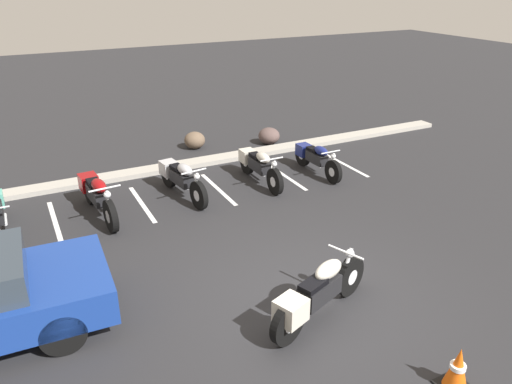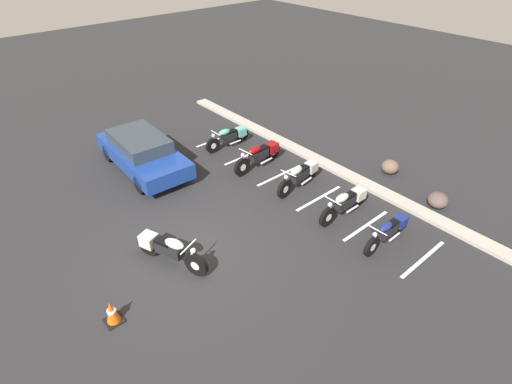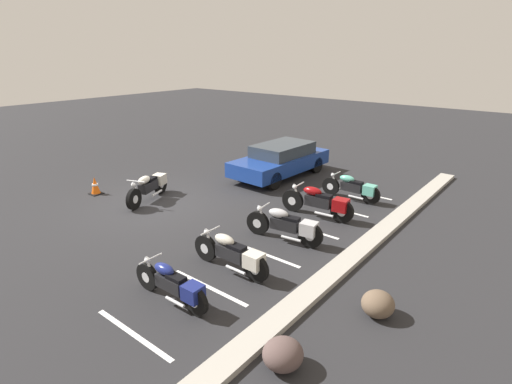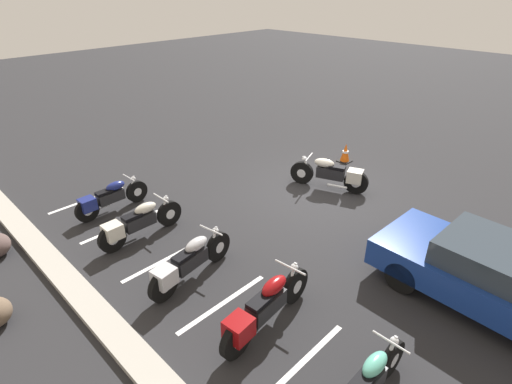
{
  "view_description": "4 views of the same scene",
  "coord_description": "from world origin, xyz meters",
  "px_view_note": "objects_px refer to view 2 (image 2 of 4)",
  "views": [
    {
      "loc": [
        -3.73,
        -5.57,
        4.86
      ],
      "look_at": [
        0.33,
        2.41,
        0.88
      ],
      "focal_mm": 35.0,
      "sensor_mm": 36.0,
      "label": 1
    },
    {
      "loc": [
        7.25,
        -3.8,
        7.59
      ],
      "look_at": [
        -0.17,
        2.59,
        0.88
      ],
      "focal_mm": 28.0,
      "sensor_mm": 36.0,
      "label": 2
    },
    {
      "loc": [
        7.39,
        10.04,
        4.7
      ],
      "look_at": [
        -1.29,
        3.09,
        0.75
      ],
      "focal_mm": 28.0,
      "sensor_mm": 36.0,
      "label": 3
    },
    {
      "loc": [
        -5.76,
        8.31,
        5.35
      ],
      "look_at": [
        0.49,
        1.97,
        0.59
      ],
      "focal_mm": 28.0,
      "sensor_mm": 36.0,
      "label": 4
    }
  ],
  "objects_px": {
    "car_blue": "(142,152)",
    "landscape_rock_0": "(390,167)",
    "parked_bike_3": "(346,202)",
    "parked_bike_4": "(389,230)",
    "landscape_rock_1": "(438,200)",
    "parked_bike_2": "(301,175)",
    "parked_bike_1": "(260,154)",
    "parked_bike_0": "(230,136)",
    "traffic_cone": "(112,313)",
    "motorcycle_cream_featured": "(167,249)"
  },
  "relations": [
    {
      "from": "parked_bike_1",
      "to": "parked_bike_4",
      "type": "distance_m",
      "value": 5.54
    },
    {
      "from": "parked_bike_2",
      "to": "traffic_cone",
      "type": "distance_m",
      "value": 7.33
    },
    {
      "from": "parked_bike_4",
      "to": "landscape_rock_1",
      "type": "xyz_separation_m",
      "value": [
        0.06,
        2.64,
        -0.16
      ]
    },
    {
      "from": "parked_bike_1",
      "to": "parked_bike_4",
      "type": "relative_size",
      "value": 1.15
    },
    {
      "from": "parked_bike_4",
      "to": "landscape_rock_0",
      "type": "relative_size",
      "value": 3.25
    },
    {
      "from": "landscape_rock_0",
      "to": "car_blue",
      "type": "bearing_deg",
      "value": -132.89
    },
    {
      "from": "parked_bike_2",
      "to": "car_blue",
      "type": "height_order",
      "value": "car_blue"
    },
    {
      "from": "landscape_rock_0",
      "to": "parked_bike_4",
      "type": "bearing_deg",
      "value": -57.11
    },
    {
      "from": "parked_bike_3",
      "to": "parked_bike_4",
      "type": "distance_m",
      "value": 1.61
    },
    {
      "from": "parked_bike_2",
      "to": "car_blue",
      "type": "bearing_deg",
      "value": -60.9
    },
    {
      "from": "parked_bike_0",
      "to": "parked_bike_2",
      "type": "xyz_separation_m",
      "value": [
        3.89,
        0.03,
        0.02
      ]
    },
    {
      "from": "parked_bike_0",
      "to": "parked_bike_2",
      "type": "height_order",
      "value": "parked_bike_2"
    },
    {
      "from": "motorcycle_cream_featured",
      "to": "car_blue",
      "type": "xyz_separation_m",
      "value": [
        -4.87,
        1.85,
        0.21
      ]
    },
    {
      "from": "motorcycle_cream_featured",
      "to": "traffic_cone",
      "type": "relative_size",
      "value": 3.48
    },
    {
      "from": "car_blue",
      "to": "landscape_rock_0",
      "type": "height_order",
      "value": "car_blue"
    },
    {
      "from": "parked_bike_3",
      "to": "car_blue",
      "type": "height_order",
      "value": "car_blue"
    },
    {
      "from": "car_blue",
      "to": "parked_bike_2",
      "type": "bearing_deg",
      "value": 39.27
    },
    {
      "from": "car_blue",
      "to": "landscape_rock_0",
      "type": "bearing_deg",
      "value": 49.31
    },
    {
      "from": "parked_bike_4",
      "to": "landscape_rock_0",
      "type": "xyz_separation_m",
      "value": [
        -2.12,
        3.27,
        -0.17
      ]
    },
    {
      "from": "motorcycle_cream_featured",
      "to": "parked_bike_4",
      "type": "distance_m",
      "value": 6.09
    },
    {
      "from": "parked_bike_0",
      "to": "parked_bike_3",
      "type": "xyz_separation_m",
      "value": [
        5.89,
        -0.04,
        0.02
      ]
    },
    {
      "from": "parked_bike_1",
      "to": "car_blue",
      "type": "relative_size",
      "value": 0.53
    },
    {
      "from": "parked_bike_3",
      "to": "landscape_rock_0",
      "type": "relative_size",
      "value": 3.49
    },
    {
      "from": "landscape_rock_0",
      "to": "landscape_rock_1",
      "type": "bearing_deg",
      "value": -16.18
    },
    {
      "from": "parked_bike_4",
      "to": "traffic_cone",
      "type": "xyz_separation_m",
      "value": [
        -2.48,
        -7.04,
        -0.13
      ]
    },
    {
      "from": "parked_bike_0",
      "to": "motorcycle_cream_featured",
      "type": "bearing_deg",
      "value": 38.66
    },
    {
      "from": "parked_bike_1",
      "to": "landscape_rock_0",
      "type": "relative_size",
      "value": 3.74
    },
    {
      "from": "parked_bike_1",
      "to": "landscape_rock_0",
      "type": "xyz_separation_m",
      "value": [
        3.42,
        3.21,
        -0.23
      ]
    },
    {
      "from": "parked_bike_2",
      "to": "landscape_rock_0",
      "type": "height_order",
      "value": "parked_bike_2"
    },
    {
      "from": "motorcycle_cream_featured",
      "to": "parked_bike_4",
      "type": "xyz_separation_m",
      "value": [
        3.32,
        5.11,
        -0.06
      ]
    },
    {
      "from": "parked_bike_3",
      "to": "parked_bike_4",
      "type": "relative_size",
      "value": 1.07
    },
    {
      "from": "parked_bike_4",
      "to": "landscape_rock_1",
      "type": "height_order",
      "value": "parked_bike_4"
    },
    {
      "from": "motorcycle_cream_featured",
      "to": "parked_bike_0",
      "type": "height_order",
      "value": "motorcycle_cream_featured"
    },
    {
      "from": "parked_bike_2",
      "to": "parked_bike_4",
      "type": "relative_size",
      "value": 1.09
    },
    {
      "from": "parked_bike_3",
      "to": "car_blue",
      "type": "distance_m",
      "value": 7.4
    },
    {
      "from": "parked_bike_1",
      "to": "parked_bike_4",
      "type": "xyz_separation_m",
      "value": [
        5.53,
        -0.06,
        -0.06
      ]
    },
    {
      "from": "motorcycle_cream_featured",
      "to": "parked_bike_2",
      "type": "height_order",
      "value": "motorcycle_cream_featured"
    },
    {
      "from": "motorcycle_cream_featured",
      "to": "parked_bike_2",
      "type": "relative_size",
      "value": 0.99
    },
    {
      "from": "parked_bike_2",
      "to": "parked_bike_4",
      "type": "bearing_deg",
      "value": 78.93
    },
    {
      "from": "landscape_rock_1",
      "to": "parked_bike_2",
      "type": "bearing_deg",
      "value": -146.32
    },
    {
      "from": "parked_bike_2",
      "to": "parked_bike_4",
      "type": "distance_m",
      "value": 3.62
    },
    {
      "from": "car_blue",
      "to": "traffic_cone",
      "type": "height_order",
      "value": "car_blue"
    },
    {
      "from": "parked_bike_4",
      "to": "landscape_rock_1",
      "type": "bearing_deg",
      "value": 177.64
    },
    {
      "from": "landscape_rock_0",
      "to": "traffic_cone",
      "type": "xyz_separation_m",
      "value": [
        -0.37,
        -10.32,
        0.04
      ]
    },
    {
      "from": "parked_bike_0",
      "to": "landscape_rock_0",
      "type": "height_order",
      "value": "parked_bike_0"
    },
    {
      "from": "parked_bike_4",
      "to": "traffic_cone",
      "type": "height_order",
      "value": "parked_bike_4"
    },
    {
      "from": "car_blue",
      "to": "landscape_rock_1",
      "type": "distance_m",
      "value": 10.14
    },
    {
      "from": "parked_bike_4",
      "to": "landscape_rock_0",
      "type": "bearing_deg",
      "value": -148.22
    },
    {
      "from": "motorcycle_cream_featured",
      "to": "parked_bike_2",
      "type": "bearing_deg",
      "value": 72.44
    },
    {
      "from": "parked_bike_1",
      "to": "parked_bike_2",
      "type": "bearing_deg",
      "value": 88.99
    }
  ]
}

